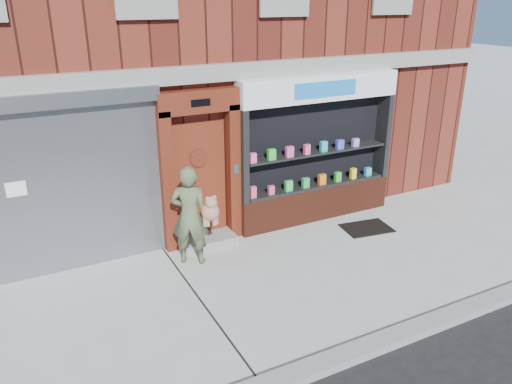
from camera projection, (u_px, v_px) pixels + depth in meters
ground at (286, 276)px, 8.39m from camera, size 80.00×80.00×0.00m
curb at (369, 347)px, 6.59m from camera, size 60.00×0.30×0.12m
building at (162, 14)px, 11.89m from camera, size 12.00×8.16×8.00m
shutter_bay at (69, 173)px, 8.08m from camera, size 3.10×0.30×3.04m
red_door_bay at (201, 169)px, 9.08m from camera, size 1.52×0.58×2.90m
pharmacy_bay at (316, 156)px, 10.14m from camera, size 3.50×0.41×3.00m
woman at (191, 215)px, 8.53m from camera, size 0.85×0.70×1.78m
doormat at (367, 228)px, 10.11m from camera, size 1.04×0.80×0.02m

